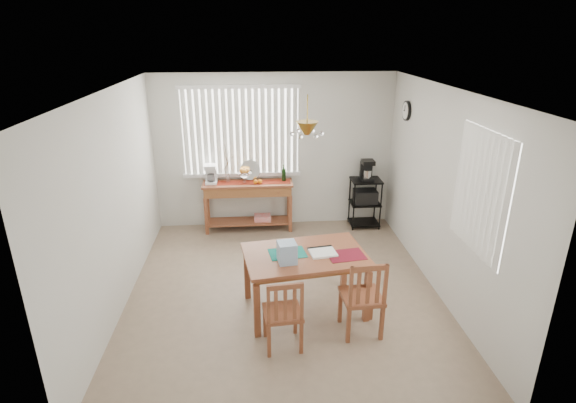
{
  "coord_description": "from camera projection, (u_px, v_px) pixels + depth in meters",
  "views": [
    {
      "loc": [
        -0.34,
        -5.1,
        3.22
      ],
      "look_at": [
        0.1,
        0.55,
        1.05
      ],
      "focal_mm": 28.0,
      "sensor_mm": 36.0,
      "label": 1
    }
  ],
  "objects": [
    {
      "name": "ground",
      "position": [
        284.0,
        291.0,
        5.93
      ],
      "size": [
        4.0,
        4.5,
        0.01
      ],
      "primitive_type": "cube",
      "color": "gray"
    },
    {
      "name": "room_shell",
      "position": [
        283.0,
        167.0,
        5.34
      ],
      "size": [
        4.2,
        4.7,
        2.7
      ],
      "color": "silver",
      "rests_on": "ground"
    },
    {
      "name": "sideboard",
      "position": [
        249.0,
        194.0,
        7.55
      ],
      "size": [
        1.5,
        0.42,
        0.84
      ],
      "color": "brown",
      "rests_on": "ground"
    },
    {
      "name": "sideboard_items",
      "position": [
        232.0,
        175.0,
        7.42
      ],
      "size": [
        1.42,
        0.35,
        0.64
      ],
      "color": "maroon",
      "rests_on": "sideboard"
    },
    {
      "name": "wire_cart",
      "position": [
        365.0,
        198.0,
        7.72
      ],
      "size": [
        0.5,
        0.4,
        0.85
      ],
      "color": "black",
      "rests_on": "ground"
    },
    {
      "name": "cart_items",
      "position": [
        367.0,
        170.0,
        7.55
      ],
      "size": [
        0.2,
        0.24,
        0.35
      ],
      "color": "black",
      "rests_on": "wire_cart"
    },
    {
      "name": "dining_table",
      "position": [
        305.0,
        260.0,
        5.31
      ],
      "size": [
        1.53,
        1.11,
        0.76
      ],
      "color": "brown",
      "rests_on": "ground"
    },
    {
      "name": "table_items",
      "position": [
        296.0,
        253.0,
        5.11
      ],
      "size": [
        1.14,
        0.5,
        0.24
      ],
      "color": "#167F6F",
      "rests_on": "dining_table"
    },
    {
      "name": "chair_left",
      "position": [
        283.0,
        314.0,
        4.73
      ],
      "size": [
        0.44,
        0.44,
        0.87
      ],
      "color": "brown",
      "rests_on": "ground"
    },
    {
      "name": "chair_right",
      "position": [
        363.0,
        297.0,
        4.94
      ],
      "size": [
        0.46,
        0.46,
        0.95
      ],
      "color": "brown",
      "rests_on": "ground"
    }
  ]
}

